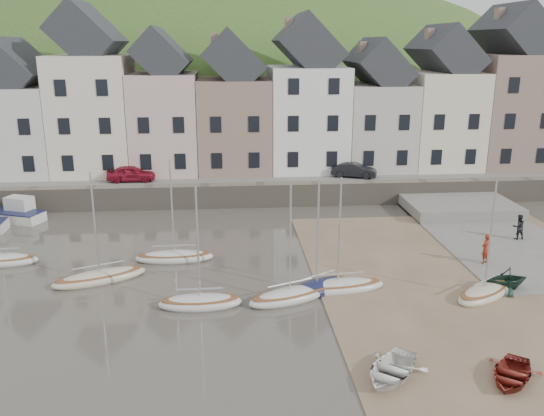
{
  "coord_description": "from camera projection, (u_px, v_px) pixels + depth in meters",
  "views": [
    {
      "loc": [
        -2.66,
        -26.67,
        12.56
      ],
      "look_at": [
        0.0,
        6.0,
        3.0
      ],
      "focal_mm": 37.7,
      "sensor_mm": 36.0,
      "label": 1
    }
  ],
  "objects": [
    {
      "name": "ground",
      "position": [
        281.0,
        297.0,
        29.25
      ],
      "size": [
        160.0,
        160.0,
        0.0
      ],
      "primitive_type": "plane",
      "color": "#443E35",
      "rests_on": "ground"
    },
    {
      "name": "quay_land",
      "position": [
        252.0,
        159.0,
        59.66
      ],
      "size": [
        90.0,
        30.0,
        1.5
      ],
      "primitive_type": "cube",
      "color": "#365923",
      "rests_on": "ground"
    },
    {
      "name": "quay_street",
      "position": [
        258.0,
        177.0,
        48.43
      ],
      "size": [
        70.0,
        7.0,
        0.1
      ],
      "primitive_type": "cube",
      "color": "slate",
      "rests_on": "quay_land"
    },
    {
      "name": "seawall",
      "position": [
        261.0,
        195.0,
        45.26
      ],
      "size": [
        70.0,
        1.2,
        1.8
      ],
      "primitive_type": "cube",
      "color": "slate",
      "rests_on": "ground"
    },
    {
      "name": "beach",
      "position": [
        489.0,
        289.0,
        30.1
      ],
      "size": [
        18.0,
        26.0,
        0.06
      ],
      "primitive_type": "cube",
      "color": "brown",
      "rests_on": "ground"
    },
    {
      "name": "slipway",
      "position": [
        493.0,
        237.0,
        38.06
      ],
      "size": [
        8.0,
        18.0,
        0.12
      ],
      "primitive_type": "cube",
      "color": "slate",
      "rests_on": "ground"
    },
    {
      "name": "hillside",
      "position": [
        214.0,
        240.0,
        91.3
      ],
      "size": [
        134.4,
        84.0,
        84.0
      ],
      "color": "#365923",
      "rests_on": "ground"
    },
    {
      "name": "townhouse_terrace",
      "position": [
        275.0,
        104.0,
        50.3
      ],
      "size": [
        61.05,
        8.0,
        13.93
      ],
      "color": "silver",
      "rests_on": "quay_land"
    },
    {
      "name": "sailboat_0",
      "position": [
        1.0,
        260.0,
        33.46
      ],
      "size": [
        4.3,
        1.62,
        6.32
      ],
      "color": "silver",
      "rests_on": "ground"
    },
    {
      "name": "sailboat_1",
      "position": [
        174.0,
        256.0,
        34.01
      ],
      "size": [
        4.68,
        1.61,
        6.32
      ],
      "color": "silver",
      "rests_on": "ground"
    },
    {
      "name": "sailboat_2",
      "position": [
        100.0,
        277.0,
        31.06
      ],
      "size": [
        5.27,
        3.42,
        6.32
      ],
      "color": "beige",
      "rests_on": "ground"
    },
    {
      "name": "sailboat_3",
      "position": [
        200.0,
        302.0,
        28.08
      ],
      "size": [
        4.16,
        1.58,
        6.32
      ],
      "color": "silver",
      "rests_on": "ground"
    },
    {
      "name": "sailboat_4",
      "position": [
        290.0,
        295.0,
        28.79
      ],
      "size": [
        4.77,
        3.08,
        6.32
      ],
      "color": "silver",
      "rests_on": "ground"
    },
    {
      "name": "sailboat_5",
      "position": [
        316.0,
        288.0,
        29.7
      ],
      "size": [
        4.48,
        3.51,
        6.32
      ],
      "color": "#141A41",
      "rests_on": "ground"
    },
    {
      "name": "sailboat_6",
      "position": [
        338.0,
        286.0,
        29.89
      ],
      "size": [
        5.19,
        2.03,
        6.32
      ],
      "color": "silver",
      "rests_on": "ground"
    },
    {
      "name": "sailboat_7",
      "position": [
        484.0,
        292.0,
        29.13
      ],
      "size": [
        4.19,
        3.5,
        6.32
      ],
      "color": "beige",
      "rests_on": "ground"
    },
    {
      "name": "motorboat_2",
      "position": [
        12.0,
        213.0,
        41.65
      ],
      "size": [
        5.49,
        3.49,
        1.7
      ],
      "color": "silver",
      "rests_on": "ground"
    },
    {
      "name": "rowboat_white",
      "position": [
        391.0,
        370.0,
        22.02
      ],
      "size": [
        3.77,
        3.92,
        0.66
      ],
      "primitive_type": "imported",
      "rotation": [
        0.0,
        0.0,
        -0.67
      ],
      "color": "white",
      "rests_on": "beach"
    },
    {
      "name": "rowboat_green",
      "position": [
        506.0,
        279.0,
        29.77
      ],
      "size": [
        2.55,
        2.26,
        1.26
      ],
      "primitive_type": "imported",
      "rotation": [
        0.0,
        0.0,
        -1.48
      ],
      "color": "#142E22",
      "rests_on": "beach"
    },
    {
      "name": "rowboat_red",
      "position": [
        511.0,
        374.0,
        21.81
      ],
      "size": [
        3.34,
        3.5,
        0.59
      ],
      "primitive_type": "imported",
      "rotation": [
        0.0,
        0.0,
        -0.65
      ],
      "color": "maroon",
      "rests_on": "beach"
    },
    {
      "name": "person_red",
      "position": [
        486.0,
        249.0,
        33.15
      ],
      "size": [
        0.77,
        0.72,
        1.78
      ],
      "primitive_type": "imported",
      "rotation": [
        0.0,
        0.0,
        3.76
      ],
      "color": "maroon",
      "rests_on": "slipway"
    },
    {
      "name": "person_dark",
      "position": [
        519.0,
        227.0,
        37.25
      ],
      "size": [
        0.82,
        0.64,
        1.66
      ],
      "primitive_type": "imported",
      "rotation": [
        0.0,
        0.0,
        3.16
      ],
      "color": "black",
      "rests_on": "slipway"
    },
    {
      "name": "car_left",
      "position": [
        131.0,
        173.0,
        46.46
      ],
      "size": [
        3.87,
        1.56,
        1.32
      ],
      "primitive_type": "imported",
      "rotation": [
        0.0,
        0.0,
        1.57
      ],
      "color": "maroon",
      "rests_on": "quay_street"
    },
    {
      "name": "car_right",
      "position": [
        354.0,
        170.0,
        47.91
      ],
      "size": [
        3.96,
        2.45,
        1.23
      ],
      "primitive_type": "imported",
      "rotation": [
        0.0,
        0.0,
        1.24
      ],
      "color": "black",
      "rests_on": "quay_street"
    }
  ]
}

